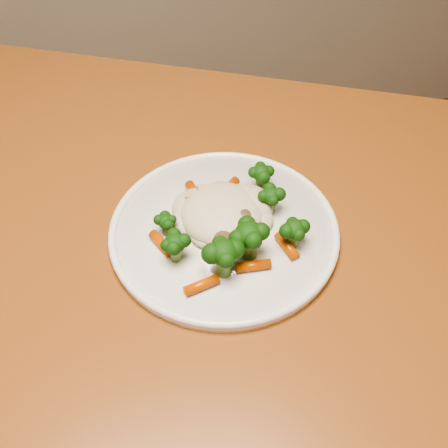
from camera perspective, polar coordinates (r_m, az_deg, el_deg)
name	(u,v)px	position (r m, az deg, el deg)	size (l,w,h in m)	color
dining_table	(291,336)	(0.72, 6.81, -11.25)	(1.47, 1.25, 0.75)	brown
plate	(224,232)	(0.68, 0.00, -0.81)	(0.28, 0.28, 0.01)	white
meal	(229,220)	(0.66, 0.55, 0.43)	(0.19, 0.17, 0.05)	beige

